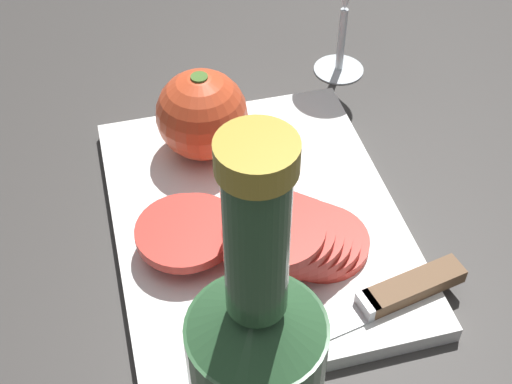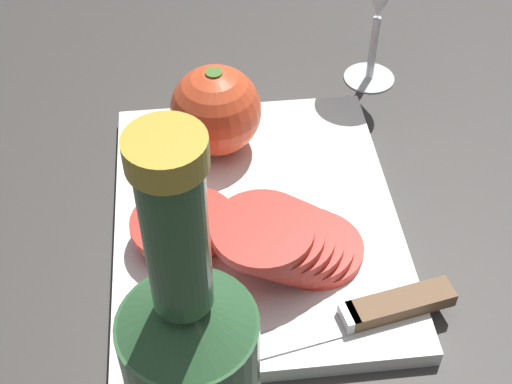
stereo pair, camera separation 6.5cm
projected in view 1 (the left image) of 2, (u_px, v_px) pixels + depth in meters
ground_plane at (291, 241)px, 0.67m from camera, size 3.00×3.00×0.00m
cutting_board at (256, 220)px, 0.68m from camera, size 0.33×0.27×0.02m
whole_tomato at (202, 114)px, 0.70m from camera, size 0.09×0.09×0.09m
knife at (380, 301)px, 0.60m from camera, size 0.08×0.28×0.01m
tomato_slice_stack_near at (299, 236)px, 0.62m from camera, size 0.10×0.14×0.06m
tomato_slice_stack_far at (189, 231)px, 0.64m from camera, size 0.10×0.10×0.03m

